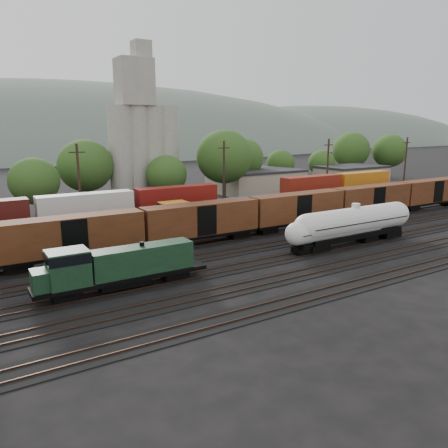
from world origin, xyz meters
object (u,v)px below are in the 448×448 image
tank_car_a (338,229)px  grain_silo (144,144)px  orange_locomotive (204,215)px  green_locomotive (113,267)px

tank_car_a → grain_silo: size_ratio=0.53×
orange_locomotive → grain_silo: (1.80, 26.00, 8.74)m
tank_car_a → grain_silo: grain_silo is taller
tank_car_a → grain_silo: (-8.05, 41.00, 8.84)m
green_locomotive → orange_locomotive: (17.35, 15.00, 0.17)m
green_locomotive → grain_silo: grain_silo is taller
green_locomotive → orange_locomotive: orange_locomotive is taller
tank_car_a → orange_locomotive: 17.95m
green_locomotive → tank_car_a: 27.21m
green_locomotive → grain_silo: bearing=65.0°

